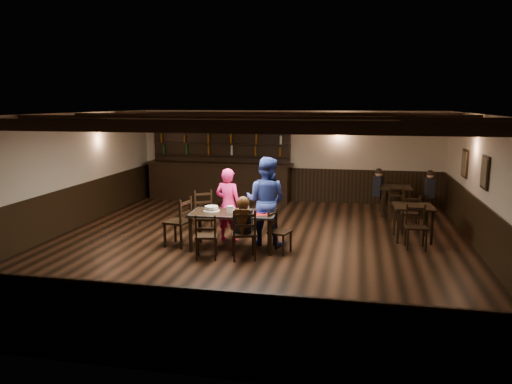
% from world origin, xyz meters
% --- Properties ---
extents(ground, '(10.00, 10.00, 0.00)m').
position_xyz_m(ground, '(0.00, 0.00, 0.00)').
color(ground, black).
rests_on(ground, ground).
extents(room_shell, '(9.02, 10.02, 2.71)m').
position_xyz_m(room_shell, '(0.01, 0.04, 1.75)').
color(room_shell, beige).
rests_on(room_shell, ground).
extents(dining_table, '(1.76, 0.95, 0.75)m').
position_xyz_m(dining_table, '(-0.37, -0.23, 0.68)').
color(dining_table, black).
rests_on(dining_table, ground).
extents(chair_near_left, '(0.48, 0.47, 0.88)m').
position_xyz_m(chair_near_left, '(-0.70, -1.04, 0.51)').
color(chair_near_left, black).
rests_on(chair_near_left, ground).
extents(chair_near_right, '(0.57, 0.55, 0.98)m').
position_xyz_m(chair_near_right, '(0.01, -0.93, 0.57)').
color(chair_near_right, black).
rests_on(chair_near_right, ground).
extents(chair_end_left, '(0.54, 0.55, 1.02)m').
position_xyz_m(chair_end_left, '(-1.46, -0.28, 0.59)').
color(chair_end_left, black).
rests_on(chair_end_left, ground).
extents(chair_end_right, '(0.48, 0.49, 0.85)m').
position_xyz_m(chair_end_right, '(0.53, -0.32, 0.50)').
color(chair_end_right, black).
rests_on(chair_end_right, ground).
extents(chair_far_pushed, '(0.60, 0.59, 0.95)m').
position_xyz_m(chair_far_pushed, '(-1.36, 0.97, 0.56)').
color(chair_far_pushed, black).
rests_on(chair_far_pushed, ground).
extents(woman_pink, '(0.63, 0.48, 1.57)m').
position_xyz_m(woman_pink, '(-0.62, 0.33, 0.79)').
color(woman_pink, '#FF25A5').
rests_on(woman_pink, ground).
extents(man_blue, '(1.00, 0.84, 1.84)m').
position_xyz_m(man_blue, '(0.21, 0.23, 0.92)').
color(man_blue, navy).
rests_on(man_blue, ground).
extents(seated_person, '(0.32, 0.48, 0.77)m').
position_xyz_m(seated_person, '(-0.02, -0.86, 0.81)').
color(seated_person, black).
rests_on(seated_person, ground).
extents(cake, '(0.34, 0.34, 0.10)m').
position_xyz_m(cake, '(-0.84, -0.20, 0.80)').
color(cake, white).
rests_on(cake, dining_table).
extents(plate_stack_a, '(0.15, 0.15, 0.14)m').
position_xyz_m(plate_stack_a, '(-0.42, -0.27, 0.82)').
color(plate_stack_a, white).
rests_on(plate_stack_a, dining_table).
extents(plate_stack_b, '(0.15, 0.15, 0.17)m').
position_xyz_m(plate_stack_b, '(-0.18, -0.14, 0.84)').
color(plate_stack_b, white).
rests_on(plate_stack_b, dining_table).
extents(tea_light, '(0.06, 0.06, 0.06)m').
position_xyz_m(tea_light, '(-0.35, -0.15, 0.78)').
color(tea_light, '#A5A8AD').
rests_on(tea_light, dining_table).
extents(salt_shaker, '(0.03, 0.03, 0.08)m').
position_xyz_m(salt_shaker, '(0.03, -0.25, 0.79)').
color(salt_shaker, silver).
rests_on(salt_shaker, dining_table).
extents(pepper_shaker, '(0.04, 0.04, 0.10)m').
position_xyz_m(pepper_shaker, '(0.10, -0.26, 0.80)').
color(pepper_shaker, '#A5A8AD').
rests_on(pepper_shaker, dining_table).
extents(drink_glass, '(0.08, 0.08, 0.12)m').
position_xyz_m(drink_glass, '(-0.11, -0.12, 0.81)').
color(drink_glass, silver).
rests_on(drink_glass, dining_table).
extents(menu_red, '(0.41, 0.37, 0.00)m').
position_xyz_m(menu_red, '(0.18, -0.31, 0.75)').
color(menu_red, maroon).
rests_on(menu_red, dining_table).
extents(menu_blue, '(0.36, 0.31, 0.00)m').
position_xyz_m(menu_blue, '(0.17, -0.10, 0.75)').
color(menu_blue, '#111555').
rests_on(menu_blue, dining_table).
extents(bar_counter, '(4.46, 0.70, 2.20)m').
position_xyz_m(bar_counter, '(-2.05, 4.72, 0.73)').
color(bar_counter, black).
rests_on(bar_counter, ground).
extents(back_table_a, '(0.86, 0.86, 0.75)m').
position_xyz_m(back_table_a, '(3.26, 1.18, 0.65)').
color(back_table_a, black).
rests_on(back_table_a, ground).
extents(back_table_b, '(0.82, 0.82, 0.75)m').
position_xyz_m(back_table_b, '(3.04, 3.64, 0.65)').
color(back_table_b, black).
rests_on(back_table_b, ground).
extents(bg_patron_left, '(0.31, 0.40, 0.73)m').
position_xyz_m(bg_patron_left, '(2.61, 3.83, 0.83)').
color(bg_patron_left, black).
rests_on(bg_patron_left, ground).
extents(bg_patron_right, '(0.23, 0.36, 0.72)m').
position_xyz_m(bg_patron_right, '(3.93, 3.86, 0.82)').
color(bg_patron_right, black).
rests_on(bg_patron_right, ground).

